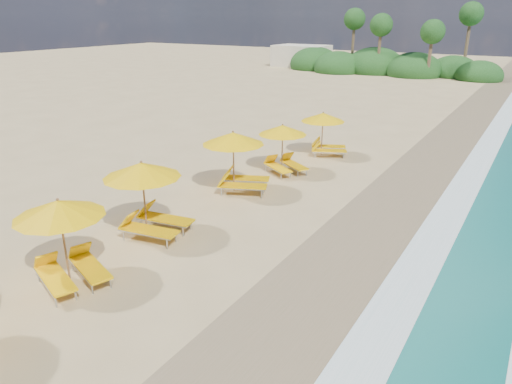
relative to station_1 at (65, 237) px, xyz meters
The scene contains 10 objects.
ground 6.37m from the station_1, 67.96° to the left, with size 160.00×160.00×0.00m, color tan.
wet_sand 8.67m from the station_1, 42.32° to the left, with size 4.00×160.00×0.01m, color #897051.
surf_foam 10.80m from the station_1, 32.56° to the left, with size 4.00×160.00×0.01m.
station_1 is the anchor object (origin of this frame).
station_2 3.35m from the station_1, 93.41° to the left, with size 2.98×2.84×2.51m.
station_3 8.26m from the station_1, 90.12° to the left, with size 3.28×3.26×2.51m.
station_4 11.37m from the station_1, 87.95° to the left, with size 3.00×3.00×2.22m.
station_5 14.99m from the station_1, 86.73° to the left, with size 2.95×2.93×2.24m.
treeline 51.84m from the station_1, 98.43° to the left, with size 25.80×8.80×9.74m.
beach_building 57.25m from the station_1, 110.09° to the left, with size 7.00×5.00×2.80m, color beige.
Camera 1 is at (7.76, -12.72, 6.81)m, focal length 33.29 mm.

